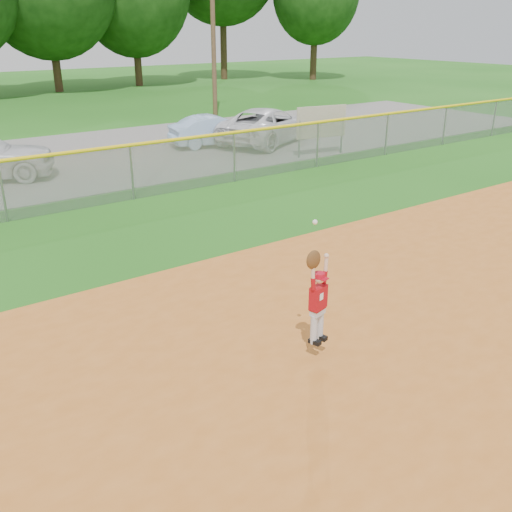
{
  "coord_description": "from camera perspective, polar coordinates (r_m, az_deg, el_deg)",
  "views": [
    {
      "loc": [
        -6.03,
        -4.36,
        4.5
      ],
      "look_at": [
        -1.21,
        2.44,
        1.1
      ],
      "focal_mm": 40.0,
      "sensor_mm": 36.0,
      "label": 1
    }
  ],
  "objects": [
    {
      "name": "sponsor_sign",
      "position": [
        21.19,
        6.55,
        13.05
      ],
      "size": [
        2.01,
        0.4,
        1.8
      ],
      "color": "gray",
      "rests_on": "ground"
    },
    {
      "name": "car_blue",
      "position": [
        23.0,
        -4.08,
        12.41
      ],
      "size": [
        3.73,
        1.82,
        1.18
      ],
      "primitive_type": "imported",
      "rotation": [
        0.0,
        0.0,
        1.41
      ],
      "color": "#93B4DC",
      "rests_on": "parking_strip"
    },
    {
      "name": "parking_strip",
      "position": [
        21.71,
        -18.64,
        9.11
      ],
      "size": [
        44.0,
        10.0,
        0.03
      ],
      "primitive_type": "cube",
      "color": "slate",
      "rests_on": "ground"
    },
    {
      "name": "ballplayer",
      "position": [
        7.96,
        6.16,
        -4.05
      ],
      "size": [
        0.48,
        0.25,
        1.88
      ],
      "color": "silver",
      "rests_on": "ground"
    },
    {
      "name": "ground",
      "position": [
        8.7,
        16.25,
        -9.99
      ],
      "size": [
        120.0,
        120.0,
        0.0
      ],
      "primitive_type": "plane",
      "color": "#1F5E15",
      "rests_on": "ground"
    },
    {
      "name": "power_lines",
      "position": [
        27.29,
        -21.91,
        21.1
      ],
      "size": [
        19.4,
        0.24,
        9.0
      ],
      "color": "#4C3823",
      "rests_on": "ground"
    },
    {
      "name": "car_white_b",
      "position": [
        23.51,
        1.09,
        12.93
      ],
      "size": [
        5.49,
        4.26,
        1.39
      ],
      "primitive_type": "imported",
      "rotation": [
        0.0,
        0.0,
        2.03
      ],
      "color": "silver",
      "rests_on": "parking_strip"
    },
    {
      "name": "outfield_fence",
      "position": [
        15.99,
        -12.35,
        8.59
      ],
      "size": [
        40.06,
        0.1,
        1.55
      ],
      "color": "gray",
      "rests_on": "ground"
    }
  ]
}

